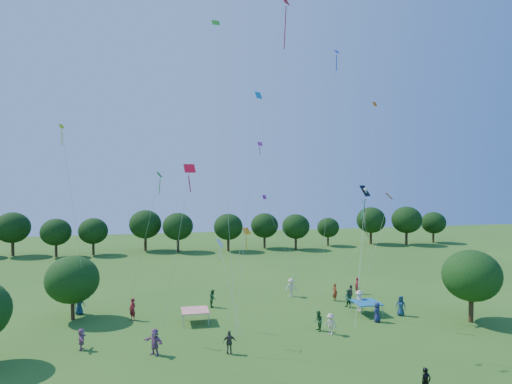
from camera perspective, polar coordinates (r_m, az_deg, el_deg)
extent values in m
cylinder|color=#422B19|center=(42.73, -21.94, -13.60)|extent=(0.32, 0.32, 1.55)
ellipsoid|color=#163C11|center=(42.10, -21.98, -10.10)|extent=(4.44, 4.44, 4.00)
cylinder|color=#422B19|center=(43.08, 25.29, -13.27)|extent=(0.39, 0.39, 1.90)
ellipsoid|color=#163C11|center=(42.40, 25.35, -9.42)|extent=(4.73, 4.73, 4.25)
cylinder|color=#422B19|center=(78.70, -28.12, -6.31)|extent=(0.44, 0.44, 2.15)
ellipsoid|color=black|center=(78.31, -28.16, -3.94)|extent=(5.17, 5.17, 4.65)
cylinder|color=#422B19|center=(75.00, -23.71, -6.76)|extent=(0.38, 0.38, 1.87)
ellipsoid|color=black|center=(74.62, -23.74, -4.60)|extent=(4.48, 4.48, 4.03)
cylinder|color=#422B19|center=(74.76, -19.66, -6.74)|extent=(0.38, 0.38, 1.84)
ellipsoid|color=black|center=(74.39, -19.69, -4.61)|extent=(4.42, 4.42, 3.98)
cylinder|color=#422B19|center=(76.53, -13.65, -6.36)|extent=(0.44, 0.44, 2.14)
ellipsoid|color=black|center=(76.13, -13.67, -3.94)|extent=(5.14, 5.14, 4.63)
cylinder|color=#422B19|center=(74.45, -9.73, -6.62)|extent=(0.42, 0.42, 2.03)
ellipsoid|color=black|center=(74.05, -9.74, -4.26)|extent=(4.86, 4.86, 4.37)
cylinder|color=#422B19|center=(74.15, -3.48, -6.65)|extent=(0.40, 0.40, 1.96)
ellipsoid|color=black|center=(73.76, -3.49, -4.36)|extent=(4.71, 4.71, 4.24)
cylinder|color=#422B19|center=(76.88, 1.07, -6.36)|extent=(0.39, 0.39, 1.91)
ellipsoid|color=black|center=(76.50, 1.07, -4.20)|extent=(4.59, 4.59, 4.13)
cylinder|color=#422B19|center=(76.07, 4.99, -6.46)|extent=(0.39, 0.39, 1.89)
ellipsoid|color=black|center=(75.70, 5.00, -4.31)|extent=(4.54, 4.54, 4.08)
cylinder|color=#422B19|center=(80.66, 8.99, -6.10)|extent=(0.33, 0.33, 1.58)
ellipsoid|color=black|center=(80.35, 9.00, -4.41)|extent=(3.80, 3.80, 3.42)
cylinder|color=#422B19|center=(84.15, 14.16, -5.61)|extent=(0.44, 0.44, 2.13)
ellipsoid|color=black|center=(83.78, 14.18, -3.42)|extent=(5.12, 5.12, 4.61)
cylinder|color=#422B19|center=(85.20, 18.29, -5.54)|extent=(0.45, 0.45, 2.18)
ellipsoid|color=black|center=(84.83, 18.31, -3.32)|extent=(5.24, 5.24, 4.72)
cylinder|color=#422B19|center=(89.30, 21.28, -5.35)|extent=(0.37, 0.37, 1.81)
ellipsoid|color=black|center=(88.99, 21.31, -3.59)|extent=(4.35, 4.35, 3.91)
cube|color=red|center=(39.27, -7.63, -14.45)|extent=(2.20, 2.20, 0.08)
cylinder|color=#999999|center=(38.39, -9.04, -15.62)|extent=(0.05, 0.05, 1.10)
cylinder|color=#999999|center=(38.55, -5.96, -15.53)|extent=(0.05, 0.05, 1.10)
cylinder|color=#999999|center=(40.30, -9.22, -14.76)|extent=(0.05, 0.05, 1.10)
cylinder|color=#999999|center=(40.45, -6.29, -14.68)|extent=(0.05, 0.05, 1.10)
cube|color=#165E94|center=(42.31, 13.66, -13.27)|extent=(2.20, 2.20, 0.08)
cylinder|color=#999999|center=(41.16, 12.99, -14.43)|extent=(0.05, 0.05, 1.10)
cylinder|color=#999999|center=(42.03, 15.53, -14.10)|extent=(0.05, 0.05, 1.10)
cylinder|color=#999999|center=(42.90, 11.81, -13.73)|extent=(0.05, 0.05, 1.10)
cylinder|color=#999999|center=(43.74, 14.27, -13.45)|extent=(0.05, 0.05, 1.10)
imported|color=black|center=(28.66, 20.47, -21.44)|extent=(0.65, 0.44, 1.65)
imported|color=navy|center=(42.78, 17.64, -13.39)|extent=(0.97, 0.89, 1.74)
imported|color=maroon|center=(46.10, 9.84, -12.23)|extent=(0.55, 0.71, 1.68)
imported|color=#255729|center=(43.54, -5.42, -13.09)|extent=(0.61, 0.89, 1.64)
imported|color=beige|center=(47.04, 4.41, -11.82)|extent=(1.27, 0.73, 1.84)
imported|color=#49423A|center=(32.85, -3.34, -18.24)|extent=(0.95, 0.46, 1.60)
imported|color=#8F5382|center=(33.27, -12.57, -17.82)|extent=(1.63, 1.61, 1.81)
imported|color=navy|center=(40.52, 14.91, -14.32)|extent=(0.91, 0.81, 1.63)
imported|color=maroon|center=(49.15, 12.51, -11.37)|extent=(0.46, 0.66, 1.65)
imported|color=#245427|center=(37.40, 7.80, -15.71)|extent=(0.47, 0.81, 1.59)
imported|color=beige|center=(43.10, 12.75, -13.13)|extent=(0.97, 1.34, 1.88)
imported|color=#49443A|center=(45.67, 11.77, -12.35)|extent=(0.75, 1.11, 1.74)
imported|color=#9A5A83|center=(35.61, -20.98, -16.80)|extent=(0.57, 1.44, 1.53)
imported|color=navy|center=(44.02, -21.21, -12.86)|extent=(1.05, 1.03, 1.94)
imported|color=maroon|center=(40.94, -15.18, -13.98)|extent=(0.80, 0.81, 1.86)
imported|color=#275C3D|center=(44.00, 11.47, -12.94)|extent=(0.79, 0.94, 1.68)
imported|color=beige|center=(36.81, 9.29, -15.98)|extent=(1.09, 1.08, 1.62)
cube|color=black|center=(40.37, 13.46, 0.14)|extent=(1.22, 1.16, 0.94)
cube|color=black|center=(40.48, 13.42, -1.67)|extent=(0.08, 0.27, 1.18)
sphere|color=white|center=(40.32, 13.50, 0.28)|extent=(0.34, 0.34, 0.34)
cylinder|color=white|center=(40.32, 13.50, -0.12)|extent=(0.25, 0.48, 0.32)
cylinder|color=white|center=(40.32, 13.50, -0.12)|extent=(0.25, 0.48, 0.32)
cylinder|color=beige|center=(37.04, 12.91, -7.83)|extent=(3.95, 6.68, 9.14)
cube|color=red|center=(36.00, 3.69, 22.79)|extent=(0.81, 0.79, 0.65)
cube|color=red|center=(35.40, 3.66, 19.79)|extent=(0.08, 0.64, 2.94)
cylinder|color=beige|center=(33.49, -0.04, 3.38)|extent=(4.29, 0.72, 23.33)
cube|color=red|center=(31.96, 16.27, -0.48)|extent=(0.60, 0.71, 0.44)
cylinder|color=beige|center=(33.68, 14.14, -8.71)|extent=(1.01, 3.16, 9.28)
cube|color=orange|center=(37.69, -1.22, -4.89)|extent=(0.72, 0.61, 0.50)
cube|color=orange|center=(37.88, -1.23, -6.42)|extent=(0.15, 0.29, 1.26)
cylinder|color=beige|center=(40.46, -2.69, -9.14)|extent=(1.15, 4.85, 6.09)
cube|color=yellow|center=(38.82, -23.13, 7.55)|extent=(0.42, 0.46, 0.35)
cube|color=yellow|center=(38.79, -23.10, 6.28)|extent=(0.10, 0.28, 1.19)
cylinder|color=beige|center=(39.43, -21.71, -3.35)|extent=(1.51, 1.57, 14.55)
cube|color=#1E7E16|center=(36.06, -5.05, 20.35)|extent=(0.62, 0.45, 0.45)
cylinder|color=beige|center=(32.31, -3.85, 2.22)|extent=(0.80, 4.01, 21.97)
cube|color=#172FE8|center=(39.96, 10.06, 16.88)|extent=(0.48, 0.42, 0.31)
cube|color=#172FE8|center=(39.79, 10.02, 15.63)|extent=(0.15, 0.29, 1.26)
cylinder|color=beige|center=(39.73, 9.01, 1.45)|extent=(0.40, 2.55, 20.98)
cube|color=#A81C8F|center=(45.48, 1.06, -0.64)|extent=(0.49, 0.39, 0.40)
cylinder|color=beige|center=(46.22, 3.18, -6.17)|extent=(3.46, 0.27, 8.58)
cube|color=silver|center=(33.49, -4.54, -6.37)|extent=(0.65, 0.78, 0.55)
cube|color=silver|center=(33.68, -4.54, -7.82)|extent=(0.13, 0.21, 0.89)
cylinder|color=beige|center=(32.74, -3.23, -12.16)|extent=(1.06, 2.99, 5.72)
cube|color=#0BB3B2|center=(38.09, 13.22, -1.18)|extent=(0.43, 0.57, 0.42)
cube|color=#0BB3B2|center=(38.20, 13.18, -2.45)|extent=(0.17, 0.24, 1.05)
cylinder|color=beige|center=(39.48, 13.96, -7.64)|extent=(1.76, 1.15, 8.57)
cube|color=red|center=(28.09, -8.30, 2.94)|extent=(0.74, 0.55, 0.53)
cube|color=red|center=(28.14, -8.30, 1.00)|extent=(0.18, 0.23, 1.04)
cylinder|color=beige|center=(29.68, -10.12, -8.39)|extent=(1.78, 2.33, 11.06)
cube|color=#F35B0C|center=(46.20, 14.62, 10.59)|extent=(0.53, 0.38, 0.44)
cylinder|color=beige|center=(44.48, 13.66, -0.70)|extent=(2.34, 1.65, 17.60)
cube|color=#CCD312|center=(47.90, 13.74, -5.21)|extent=(0.69, 0.71, 0.49)
cylinder|color=beige|center=(48.13, 11.54, -8.25)|extent=(3.44, 1.26, 4.64)
cube|color=#2F911A|center=(38.40, -11.98, 2.12)|extent=(0.55, 0.67, 0.45)
cube|color=#2F911A|center=(38.46, -11.97, 0.62)|extent=(0.18, 0.28, 1.27)
cylinder|color=beige|center=(39.84, -13.80, -5.98)|extent=(2.61, 2.13, 10.73)
cube|color=#1380C3|center=(34.16, 0.30, 12.00)|extent=(0.61, 0.50, 0.51)
cylinder|color=beige|center=(32.14, -1.13, -2.60)|extent=(2.29, 2.84, 16.56)
cube|color=#8B1779|center=(49.47, 0.50, 6.04)|extent=(0.54, 0.37, 0.42)
cube|color=#8B1779|center=(49.47, 0.49, 5.16)|extent=(0.17, 0.20, 0.88)
cylinder|color=beige|center=(47.89, 2.89, -2.54)|extent=(3.17, 4.13, 14.13)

